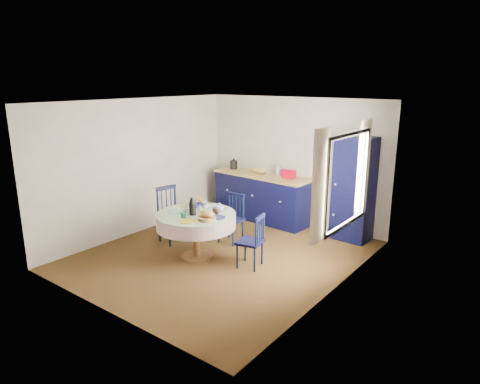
# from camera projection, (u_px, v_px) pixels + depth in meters

# --- Properties ---
(floor) EXTENTS (4.50, 4.50, 0.00)m
(floor) POSITION_uv_depth(u_px,v_px,m) (222.00, 255.00, 7.11)
(floor) COLOR black
(floor) RESTS_ON ground
(ceiling) EXTENTS (4.50, 4.50, 0.00)m
(ceiling) POSITION_uv_depth(u_px,v_px,m) (220.00, 102.00, 6.47)
(ceiling) COLOR white
(ceiling) RESTS_ON wall_back
(wall_back) EXTENTS (4.00, 0.02, 2.50)m
(wall_back) POSITION_uv_depth(u_px,v_px,m) (293.00, 161.00, 8.52)
(wall_back) COLOR white
(wall_back) RESTS_ON floor
(wall_left) EXTENTS (0.02, 4.50, 2.50)m
(wall_left) POSITION_uv_depth(u_px,v_px,m) (139.00, 167.00, 7.96)
(wall_left) COLOR white
(wall_left) RESTS_ON floor
(wall_right) EXTENTS (0.02, 4.50, 2.50)m
(wall_right) POSITION_uv_depth(u_px,v_px,m) (338.00, 203.00, 5.62)
(wall_right) COLOR white
(wall_right) RESTS_ON floor
(window) EXTENTS (0.10, 1.74, 1.45)m
(window) POSITION_uv_depth(u_px,v_px,m) (346.00, 179.00, 5.81)
(window) COLOR white
(window) RESTS_ON wall_right
(kitchen_counter) EXTENTS (2.17, 0.80, 1.19)m
(kitchen_counter) POSITION_uv_depth(u_px,v_px,m) (262.00, 196.00, 8.82)
(kitchen_counter) COLOR black
(kitchen_counter) RESTS_ON floor
(pantry_cabinet) EXTENTS (0.68, 0.50, 1.87)m
(pantry_cabinet) POSITION_uv_depth(u_px,v_px,m) (354.00, 189.00, 7.59)
(pantry_cabinet) COLOR black
(pantry_cabinet) RESTS_ON floor
(dining_table) EXTENTS (1.27, 1.27, 1.05)m
(dining_table) POSITION_uv_depth(u_px,v_px,m) (197.00, 221.00, 6.81)
(dining_table) COLOR brown
(dining_table) RESTS_ON floor
(chair_left) EXTENTS (0.50, 0.52, 0.99)m
(chair_left) POSITION_uv_depth(u_px,v_px,m) (171.00, 214.00, 7.61)
(chair_left) COLOR black
(chair_left) RESTS_ON floor
(chair_far) EXTENTS (0.40, 0.38, 0.87)m
(chair_far) POSITION_uv_depth(u_px,v_px,m) (232.00, 218.00, 7.60)
(chair_far) COLOR black
(chair_far) RESTS_ON floor
(chair_right) EXTENTS (0.44, 0.45, 0.85)m
(chair_right) POSITION_uv_depth(u_px,v_px,m) (252.00, 241.00, 6.56)
(chair_right) COLOR black
(chair_right) RESTS_ON floor
(mug_a) EXTENTS (0.14, 0.14, 0.11)m
(mug_a) POSITION_uv_depth(u_px,v_px,m) (187.00, 208.00, 6.87)
(mug_a) COLOR silver
(mug_a) RESTS_ON dining_table
(mug_b) EXTENTS (0.10, 0.10, 0.10)m
(mug_b) POSITION_uv_depth(u_px,v_px,m) (183.00, 215.00, 6.56)
(mug_b) COLOR #24695B
(mug_b) RESTS_ON dining_table
(mug_c) EXTENTS (0.13, 0.13, 0.10)m
(mug_c) POSITION_uv_depth(u_px,v_px,m) (216.00, 211.00, 6.75)
(mug_c) COLOR black
(mug_c) RESTS_ON dining_table
(mug_d) EXTENTS (0.10, 0.10, 0.09)m
(mug_d) POSITION_uv_depth(u_px,v_px,m) (205.00, 204.00, 7.11)
(mug_d) COLOR silver
(mug_d) RESTS_ON dining_table
(cobalt_bowl) EXTENTS (0.24, 0.24, 0.06)m
(cobalt_bowl) POSITION_uv_depth(u_px,v_px,m) (199.00, 206.00, 7.08)
(cobalt_bowl) COLOR navy
(cobalt_bowl) RESTS_ON dining_table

